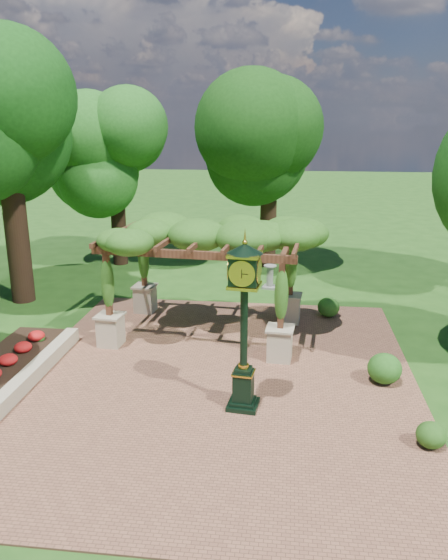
# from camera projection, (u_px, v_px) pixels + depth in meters

# --- Properties ---
(ground) EXTENTS (120.00, 120.00, 0.00)m
(ground) POSITION_uv_depth(u_px,v_px,m) (211.00, 398.00, 12.93)
(ground) COLOR #1E4714
(ground) RESTS_ON ground
(brick_plaza) EXTENTS (10.00, 12.00, 0.04)m
(brick_plaza) POSITION_uv_depth(u_px,v_px,m) (217.00, 379.00, 13.88)
(brick_plaza) COLOR brown
(brick_plaza) RESTS_ON ground
(border_wall) EXTENTS (0.35, 5.00, 0.40)m
(border_wall) POSITION_uv_depth(u_px,v_px,m) (35.00, 371.00, 13.88)
(border_wall) COLOR #C6B793
(border_wall) RESTS_ON ground
(flower_bed) EXTENTS (1.50, 5.00, 0.36)m
(flower_bed) POSITION_uv_depth(u_px,v_px,m) (2.00, 370.00, 13.99)
(flower_bed) COLOR red
(flower_bed) RESTS_ON ground
(pedestal_clock) EXTENTS (0.85, 0.85, 3.91)m
(pedestal_clock) POSITION_uv_depth(u_px,v_px,m) (244.00, 312.00, 11.83)
(pedestal_clock) COLOR black
(pedestal_clock) RESTS_ON brick_plaza
(pergola) EXTENTS (5.98, 4.05, 3.59)m
(pergola) POSITION_uv_depth(u_px,v_px,m) (204.00, 240.00, 16.00)
(pergola) COLOR tan
(pergola) RESTS_ON brick_plaza
(sundial) EXTENTS (0.60, 0.60, 0.93)m
(sundial) POSITION_uv_depth(u_px,v_px,m) (270.00, 278.00, 21.27)
(sundial) COLOR gray
(sundial) RESTS_ON ground
(shrub_front) EXTENTS (0.76, 0.76, 0.54)m
(shrub_front) POSITION_uv_depth(u_px,v_px,m) (431.00, 435.00, 10.88)
(shrub_front) COLOR #244F16
(shrub_front) RESTS_ON brick_plaza
(shrub_mid) EXTENTS (1.08, 1.08, 0.76)m
(shrub_mid) POSITION_uv_depth(u_px,v_px,m) (385.00, 368.00, 13.53)
(shrub_mid) COLOR #225618
(shrub_mid) RESTS_ON brick_plaza
(shrub_back) EXTENTS (0.81, 0.81, 0.65)m
(shrub_back) POSITION_uv_depth(u_px,v_px,m) (329.00, 307.00, 18.11)
(shrub_back) COLOR #2A5E1B
(shrub_back) RESTS_ON brick_plaza
(tree_west_near) EXTENTS (4.86, 4.86, 10.57)m
(tree_west_near) POSITION_uv_depth(u_px,v_px,m) (1.00, 91.00, 17.88)
(tree_west_near) COLOR black
(tree_west_near) RESTS_ON ground
(tree_west_far) EXTENTS (3.76, 3.76, 7.26)m
(tree_west_far) POSITION_uv_depth(u_px,v_px,m) (115.00, 153.00, 23.62)
(tree_west_far) COLOR black
(tree_west_far) RESTS_ON ground
(tree_north) EXTENTS (4.39, 4.39, 7.56)m
(tree_north) POSITION_uv_depth(u_px,v_px,m) (270.00, 148.00, 23.23)
(tree_north) COLOR #321F14
(tree_north) RESTS_ON ground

